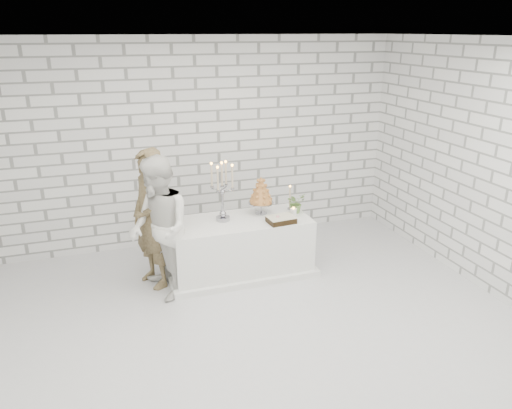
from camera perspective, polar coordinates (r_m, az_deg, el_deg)
name	(u,v)px	position (r m, az deg, el deg)	size (l,w,h in m)	color
ground	(251,325)	(5.51, -0.57, -13.95)	(6.00, 5.00, 0.01)	silver
ceiling	(250,37)	(4.58, -0.70, 19.02)	(6.00, 5.00, 0.01)	white
wall_back	(198,144)	(7.18, -6.81, 7.08)	(6.00, 0.01, 3.00)	white
wall_front	(394,339)	(2.81, 15.79, -14.87)	(6.00, 0.01, 3.00)	white
wall_right	(493,170)	(6.39, 25.97, 3.62)	(0.01, 5.00, 3.00)	white
cake_table	(240,246)	(6.43, -1.85, -4.92)	(1.80, 0.80, 0.75)	white
groom	(151,219)	(6.09, -12.16, -1.68)	(0.64, 0.42, 1.76)	#453722
bride	(159,229)	(5.82, -11.23, -2.81)	(0.84, 0.65, 1.73)	white
candelabra	(222,192)	(6.15, -3.96, 1.52)	(0.32, 0.32, 0.78)	#94949E
croquembouche	(261,195)	(6.40, 0.59, 1.08)	(0.33, 0.33, 0.52)	#935727
chocolate_cake	(281,220)	(6.19, 2.96, -1.77)	(0.34, 0.24, 0.08)	black
pillar_candle	(293,213)	(6.37, 4.40, -0.99)	(0.08, 0.08, 0.12)	white
extra_taper	(290,198)	(6.61, 3.98, 0.74)	(0.06, 0.06, 0.32)	#C5B092
flowers	(296,203)	(6.51, 4.67, 0.20)	(0.25, 0.21, 0.27)	#446C39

